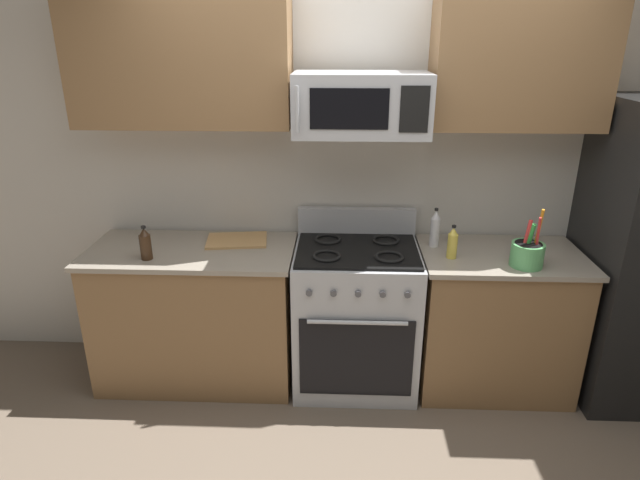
# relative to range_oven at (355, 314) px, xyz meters

# --- Properties ---
(ground_plane) EXTENTS (16.00, 16.00, 0.00)m
(ground_plane) POSITION_rel_range_oven_xyz_m (0.00, -0.63, -0.47)
(ground_plane) COLOR #6B5B4C
(wall_back) EXTENTS (8.00, 0.10, 2.60)m
(wall_back) POSITION_rel_range_oven_xyz_m (0.00, 0.39, 0.83)
(wall_back) COLOR beige
(wall_back) RESTS_ON ground
(counter_left) EXTENTS (1.27, 0.64, 0.91)m
(counter_left) POSITION_rel_range_oven_xyz_m (-1.02, -0.00, -0.02)
(counter_left) COLOR olive
(counter_left) RESTS_ON ground
(range_oven) EXTENTS (0.76, 0.68, 1.09)m
(range_oven) POSITION_rel_range_oven_xyz_m (0.00, 0.00, 0.00)
(range_oven) COLOR #B2B5BA
(range_oven) RESTS_ON ground
(counter_right) EXTENTS (0.97, 0.64, 0.91)m
(counter_right) POSITION_rel_range_oven_xyz_m (0.87, -0.00, -0.02)
(counter_right) COLOR olive
(counter_right) RESTS_ON ground
(microwave) EXTENTS (0.75, 0.44, 0.34)m
(microwave) POSITION_rel_range_oven_xyz_m (-0.00, 0.03, 1.30)
(microwave) COLOR #B2B5BA
(upper_cabinets_left) EXTENTS (1.26, 0.34, 0.73)m
(upper_cabinets_left) POSITION_rel_range_oven_xyz_m (-1.03, 0.17, 1.52)
(upper_cabinets_left) COLOR olive
(upper_cabinets_right) EXTENTS (0.96, 0.34, 0.73)m
(upper_cabinets_right) POSITION_rel_range_oven_xyz_m (0.88, 0.17, 1.52)
(upper_cabinets_right) COLOR olive
(utensil_crock) EXTENTS (0.18, 0.18, 0.34)m
(utensil_crock) POSITION_rel_range_oven_xyz_m (0.95, -0.18, 0.51)
(utensil_crock) COLOR #59AD66
(utensil_crock) RESTS_ON counter_right
(cutting_board) EXTENTS (0.40, 0.31, 0.02)m
(cutting_board) POSITION_rel_range_oven_xyz_m (-0.76, 0.13, 0.44)
(cutting_board) COLOR tan
(cutting_board) RESTS_ON counter_left
(bottle_vinegar) EXTENTS (0.06, 0.06, 0.25)m
(bottle_vinegar) POSITION_rel_range_oven_xyz_m (0.48, 0.11, 0.55)
(bottle_vinegar) COLOR silver
(bottle_vinegar) RESTS_ON counter_right
(bottle_oil) EXTENTS (0.06, 0.06, 0.20)m
(bottle_oil) POSITION_rel_range_oven_xyz_m (0.55, -0.08, 0.53)
(bottle_oil) COLOR gold
(bottle_oil) RESTS_ON counter_right
(bottle_soy) EXTENTS (0.07, 0.07, 0.20)m
(bottle_soy) POSITION_rel_range_oven_xyz_m (-1.23, -0.17, 0.53)
(bottle_soy) COLOR #382314
(bottle_soy) RESTS_ON counter_left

